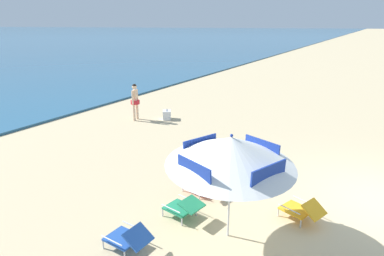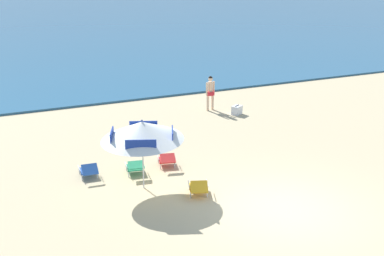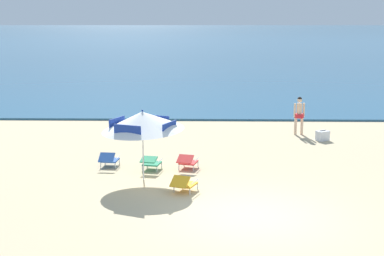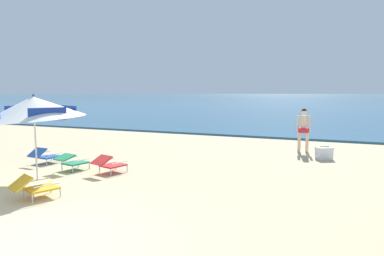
% 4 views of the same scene
% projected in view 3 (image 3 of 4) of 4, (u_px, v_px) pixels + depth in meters
% --- Properties ---
extents(ground_plane, '(800.00, 800.00, 0.00)m').
position_uv_depth(ground_plane, '(252.00, 215.00, 13.51)').
color(ground_plane, tan).
extents(ocean_water, '(800.00, 800.00, 0.10)m').
position_uv_depth(ocean_water, '(207.00, 28.00, 418.80)').
color(ocean_water, '#285B7F').
rests_on(ocean_water, ground).
extents(beach_umbrella_striped_main, '(3.53, 3.53, 2.20)m').
position_uv_depth(beach_umbrella_striped_main, '(143.00, 121.00, 16.18)').
color(beach_umbrella_striped_main, silver).
rests_on(beach_umbrella_striped_main, ground).
extents(lounge_chair_under_umbrella, '(0.68, 0.94, 0.49)m').
position_uv_depth(lounge_chair_under_umbrella, '(151.00, 162.00, 17.57)').
color(lounge_chair_under_umbrella, '#1E7F56').
rests_on(lounge_chair_under_umbrella, ground).
extents(lounge_chair_beside_umbrella, '(0.82, 1.02, 0.53)m').
position_uv_depth(lounge_chair_beside_umbrella, '(184.00, 183.00, 15.28)').
color(lounge_chair_beside_umbrella, gold).
rests_on(lounge_chair_beside_umbrella, ground).
extents(lounge_chair_facing_sea, '(0.74, 0.99, 0.52)m').
position_uv_depth(lounge_chair_facing_sea, '(187.00, 161.00, 17.70)').
color(lounge_chair_facing_sea, red).
rests_on(lounge_chair_facing_sea, ground).
extents(lounge_chair_spare_folded, '(0.63, 0.94, 0.53)m').
position_uv_depth(lounge_chair_spare_folded, '(109.00, 159.00, 17.97)').
color(lounge_chair_spare_folded, '#1E4799').
rests_on(lounge_chair_spare_folded, ground).
extents(person_standing_near_shore, '(0.48, 0.40, 1.63)m').
position_uv_depth(person_standing_near_shore, '(299.00, 113.00, 23.03)').
color(person_standing_near_shore, beige).
rests_on(person_standing_near_shore, ground).
extents(cooler_box, '(0.60, 0.56, 0.43)m').
position_uv_depth(cooler_box, '(323.00, 136.00, 22.02)').
color(cooler_box, white).
rests_on(cooler_box, ground).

